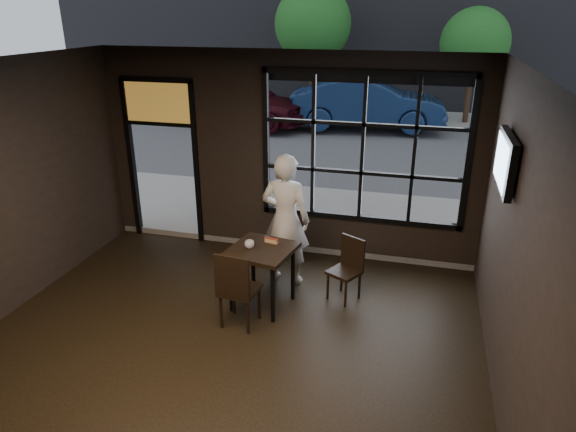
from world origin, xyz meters
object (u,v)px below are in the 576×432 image
(cafe_table, at_px, (262,277))
(man, at_px, (286,220))
(navy_car, at_px, (368,103))
(chair_near, at_px, (240,287))

(cafe_table, xyz_separation_m, man, (0.12, 0.74, 0.54))
(man, xyz_separation_m, navy_car, (-0.06, 10.34, -0.06))
(chair_near, bearing_deg, cafe_table, -100.51)
(cafe_table, relative_size, navy_car, 0.17)
(cafe_table, relative_size, chair_near, 0.82)
(chair_near, height_order, navy_car, navy_car)
(cafe_table, distance_m, man, 0.92)
(chair_near, distance_m, man, 1.33)
(chair_near, bearing_deg, man, -96.66)
(man, height_order, navy_car, man)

